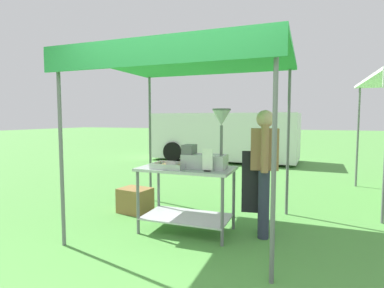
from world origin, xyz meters
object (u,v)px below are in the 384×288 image
(vendor, at_px, (264,166))
(supply_crate, at_px, (135,200))
(donut_cart, at_px, (187,186))
(menu_sign, at_px, (207,162))
(stall_canopy, at_px, (189,65))
(donut_tray, at_px, (170,167))
(van_white, at_px, (224,136))
(donut_fryer, at_px, (207,150))

(vendor, bearing_deg, supply_crate, 172.55)
(donut_cart, distance_m, menu_sign, 0.55)
(donut_cart, xyz_separation_m, vendor, (0.97, 0.22, 0.29))
(stall_canopy, relative_size, menu_sign, 9.34)
(supply_crate, bearing_deg, vendor, -7.45)
(menu_sign, distance_m, vendor, 0.75)
(donut_tray, distance_m, supply_crate, 1.30)
(supply_crate, height_order, van_white, van_white)
(stall_canopy, bearing_deg, donut_tray, -126.37)
(donut_tray, height_order, supply_crate, donut_tray)
(donut_tray, bearing_deg, donut_fryer, 17.64)
(van_white, bearing_deg, vendor, -71.30)
(stall_canopy, xyz_separation_m, donut_tray, (-0.17, -0.24, -1.32))
(stall_canopy, xyz_separation_m, van_white, (-1.32, 6.89, -1.33))
(donut_fryer, height_order, vendor, donut_fryer)
(stall_canopy, relative_size, donut_cart, 2.11)
(donut_fryer, bearing_deg, supply_crate, 160.61)
(menu_sign, relative_size, supply_crate, 0.52)
(menu_sign, relative_size, van_white, 0.05)
(vendor, height_order, supply_crate, vendor)
(menu_sign, xyz_separation_m, van_white, (-1.67, 7.19, -0.11))
(donut_tray, xyz_separation_m, donut_fryer, (0.46, 0.14, 0.22))
(menu_sign, bearing_deg, vendor, 34.33)
(donut_fryer, xyz_separation_m, van_white, (-1.60, 6.98, -0.23))
(menu_sign, height_order, van_white, van_white)
(donut_cart, height_order, menu_sign, menu_sign)
(supply_crate, bearing_deg, donut_cart, -24.19)
(menu_sign, bearing_deg, donut_tray, 173.02)
(donut_tray, bearing_deg, stall_canopy, 53.63)
(stall_canopy, distance_m, donut_fryer, 1.14)
(donut_tray, xyz_separation_m, van_white, (-1.15, 7.12, -0.01))
(stall_canopy, bearing_deg, vendor, 7.05)
(stall_canopy, height_order, donut_fryer, stall_canopy)
(supply_crate, relative_size, van_white, 0.10)
(stall_canopy, height_order, supply_crate, stall_canopy)
(donut_fryer, relative_size, menu_sign, 2.74)
(donut_cart, height_order, vendor, vendor)
(van_white, bearing_deg, donut_tray, -80.84)
(van_white, bearing_deg, supply_crate, -87.87)
(donut_tray, relative_size, van_white, 0.08)
(donut_tray, distance_m, vendor, 1.20)
(vendor, bearing_deg, menu_sign, -145.67)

